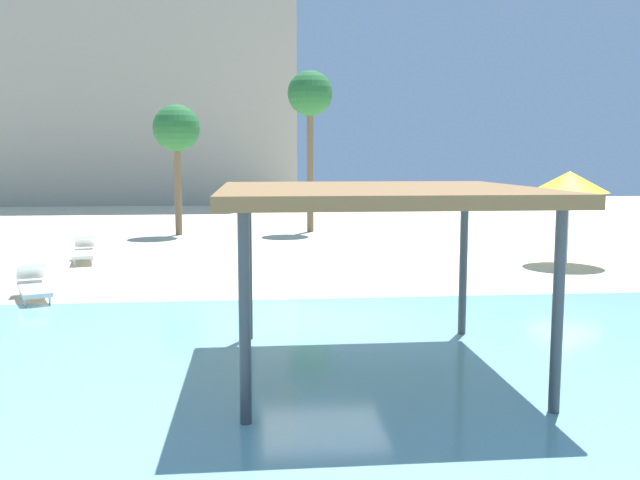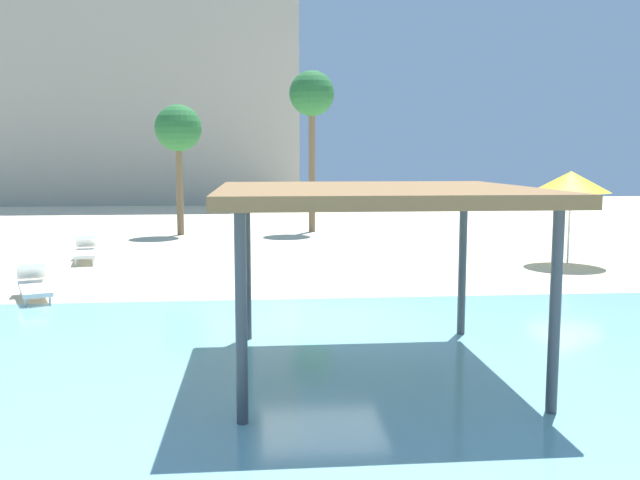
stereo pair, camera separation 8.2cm
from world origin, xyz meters
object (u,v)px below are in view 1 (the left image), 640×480
object	(u,v)px
beach_umbrella_yellow_1	(570,182)
lounge_chair_3	(33,285)
shade_pavilion	(377,198)
palm_tree_2	(176,131)
lounge_chair_1	(84,251)
palm_tree_1	(310,98)

from	to	relation	value
beach_umbrella_yellow_1	lounge_chair_3	size ratio (longest dim) A/B	1.40
shade_pavilion	palm_tree_2	size ratio (longest dim) A/B	0.85
lounge_chair_1	lounge_chair_3	size ratio (longest dim) A/B	1.00
palm_tree_1	palm_tree_2	xyz separation A→B (m)	(-5.50, -0.67, -1.41)
shade_pavilion	palm_tree_1	bearing A→B (deg)	88.30
lounge_chair_3	palm_tree_1	size ratio (longest dim) A/B	0.29
lounge_chair_3	shade_pavilion	bearing A→B (deg)	26.83
lounge_chair_1	palm_tree_1	bearing A→B (deg)	124.32
beach_umbrella_yellow_1	lounge_chair_1	distance (m)	14.80
shade_pavilion	beach_umbrella_yellow_1	xyz separation A→B (m)	(7.51, 9.64, -0.13)
palm_tree_1	beach_umbrella_yellow_1	bearing A→B (deg)	-54.22
beach_umbrella_yellow_1	lounge_chair_1	size ratio (longest dim) A/B	1.41
beach_umbrella_yellow_1	palm_tree_2	distance (m)	15.42
shade_pavilion	beach_umbrella_yellow_1	world-z (taller)	beach_umbrella_yellow_1
lounge_chair_1	lounge_chair_3	world-z (taller)	same
lounge_chair_3	palm_tree_2	distance (m)	13.44
lounge_chair_1	lounge_chair_3	xyz separation A→B (m)	(0.26, -5.65, 0.00)
palm_tree_1	palm_tree_2	distance (m)	5.72
beach_umbrella_yellow_1	palm_tree_1	bearing A→B (deg)	125.78
shade_pavilion	lounge_chair_1	distance (m)	13.67
shade_pavilion	lounge_chair_3	world-z (taller)	shade_pavilion
shade_pavilion	palm_tree_1	distance (m)	19.51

